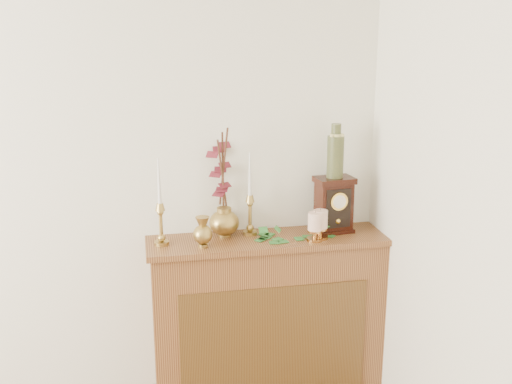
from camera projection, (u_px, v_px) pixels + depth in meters
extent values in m
cube|color=brown|center=(268.00, 323.00, 3.18)|extent=(1.20, 0.30, 0.90)
cube|color=brown|center=(274.00, 344.00, 3.05)|extent=(0.96, 0.01, 0.63)
cube|color=brown|center=(268.00, 240.00, 3.06)|extent=(1.24, 0.34, 0.03)
cylinder|color=#B49B48|center=(162.00, 243.00, 2.94)|extent=(0.07, 0.07, 0.02)
sphere|color=#B49B48|center=(161.00, 238.00, 2.94)|extent=(0.04, 0.04, 0.04)
cylinder|color=#B49B48|center=(161.00, 226.00, 2.92)|extent=(0.02, 0.02, 0.13)
sphere|color=#B49B48|center=(160.00, 212.00, 2.90)|extent=(0.03, 0.03, 0.03)
cone|color=#B49B48|center=(160.00, 207.00, 2.90)|extent=(0.05, 0.05, 0.04)
cone|color=silver|center=(159.00, 182.00, 2.86)|extent=(0.02, 0.02, 0.23)
cylinder|color=#B49B48|center=(250.00, 233.00, 3.09)|extent=(0.07, 0.07, 0.02)
sphere|color=#B49B48|center=(250.00, 228.00, 3.09)|extent=(0.04, 0.04, 0.04)
cylinder|color=#B49B48|center=(250.00, 216.00, 3.07)|extent=(0.02, 0.02, 0.13)
sphere|color=#B49B48|center=(250.00, 204.00, 3.05)|extent=(0.03, 0.03, 0.03)
cone|color=#B49B48|center=(250.00, 199.00, 3.04)|extent=(0.05, 0.05, 0.04)
cone|color=silver|center=(250.00, 174.00, 3.01)|extent=(0.02, 0.02, 0.23)
cylinder|color=#B49B48|center=(203.00, 245.00, 2.91)|extent=(0.05, 0.05, 0.02)
sphere|color=#B49B48|center=(203.00, 234.00, 2.90)|extent=(0.10, 0.10, 0.10)
cone|color=#B49B48|center=(202.00, 222.00, 2.88)|extent=(0.07, 0.07, 0.05)
cylinder|color=#B49B48|center=(224.00, 235.00, 3.07)|extent=(0.07, 0.07, 0.01)
ellipsoid|color=#B49B48|center=(224.00, 223.00, 3.06)|extent=(0.15, 0.15, 0.13)
cylinder|color=#B49B48|center=(224.00, 210.00, 3.04)|extent=(0.07, 0.07, 0.03)
cylinder|color=#472819|center=(222.00, 174.00, 3.00)|extent=(0.06, 0.09, 0.37)
cylinder|color=#472819|center=(223.00, 171.00, 3.00)|extent=(0.02, 0.08, 0.40)
cylinder|color=#472819|center=(224.00, 168.00, 2.99)|extent=(0.04, 0.14, 0.42)
cylinder|color=#B88140|center=(315.00, 239.00, 3.00)|extent=(0.08, 0.08, 0.01)
cylinder|color=#B88140|center=(315.00, 235.00, 3.00)|extent=(0.02, 0.02, 0.04)
cylinder|color=#B88140|center=(315.00, 231.00, 2.99)|extent=(0.08, 0.08, 0.01)
cylinder|color=#FFF0C7|center=(315.00, 221.00, 2.98)|extent=(0.07, 0.07, 0.09)
cylinder|color=#472819|center=(315.00, 212.00, 2.97)|extent=(0.00, 0.00, 0.01)
cylinder|color=#B88140|center=(320.00, 237.00, 3.03)|extent=(0.08, 0.08, 0.01)
cylinder|color=#B88140|center=(320.00, 233.00, 3.03)|extent=(0.02, 0.02, 0.04)
cylinder|color=#B88140|center=(320.00, 229.00, 3.02)|extent=(0.08, 0.08, 0.01)
cylinder|color=#FFF0C7|center=(320.00, 219.00, 3.01)|extent=(0.07, 0.07, 0.09)
cylinder|color=#472819|center=(321.00, 209.00, 3.00)|extent=(0.00, 0.00, 0.01)
cube|color=#2D722B|center=(309.00, 241.00, 2.99)|extent=(0.06, 0.05, 0.00)
cube|color=#2D722B|center=(281.00, 239.00, 3.02)|extent=(0.06, 0.06, 0.00)
cube|color=#2D722B|center=(334.00, 233.00, 3.10)|extent=(0.06, 0.06, 0.00)
cube|color=#2D722B|center=(280.00, 242.00, 2.98)|extent=(0.06, 0.06, 0.00)
cube|color=#2D722B|center=(305.00, 232.00, 3.12)|extent=(0.06, 0.06, 0.00)
cube|color=#2D722B|center=(287.00, 240.00, 3.01)|extent=(0.06, 0.06, 0.00)
cube|color=#2D722B|center=(302.00, 240.00, 3.00)|extent=(0.06, 0.06, 0.00)
cube|color=#2D722B|center=(293.00, 233.00, 3.10)|extent=(0.06, 0.06, 0.00)
cube|color=#2D722B|center=(267.00, 236.00, 3.05)|extent=(0.05, 0.04, 0.00)
cube|color=#2D722B|center=(326.00, 236.00, 3.05)|extent=(0.05, 0.06, 0.00)
cube|color=#2D722B|center=(310.00, 238.00, 3.04)|extent=(0.06, 0.05, 0.00)
cube|color=#2D722B|center=(276.00, 239.00, 3.02)|extent=(0.05, 0.05, 0.00)
cube|color=#2D722B|center=(258.00, 240.00, 3.01)|extent=(0.06, 0.06, 0.00)
cube|color=#2D722B|center=(326.00, 239.00, 3.01)|extent=(0.05, 0.04, 0.00)
cube|color=#2D722B|center=(263.00, 230.00, 3.01)|extent=(0.05, 0.03, 0.03)
cube|color=#2D722B|center=(278.00, 229.00, 2.96)|extent=(0.05, 0.04, 0.03)
cube|color=#2D722B|center=(325.00, 225.00, 3.06)|extent=(0.03, 0.05, 0.03)
cube|color=black|center=(333.00, 229.00, 3.14)|extent=(0.21, 0.16, 0.02)
cube|color=black|center=(334.00, 206.00, 3.11)|extent=(0.19, 0.14, 0.25)
cube|color=black|center=(334.00, 180.00, 3.07)|extent=(0.21, 0.16, 0.03)
cube|color=black|center=(338.00, 209.00, 3.05)|extent=(0.14, 0.02, 0.20)
cylinder|color=gold|center=(339.00, 202.00, 3.04)|extent=(0.09, 0.02, 0.09)
cylinder|color=silver|center=(339.00, 202.00, 3.04)|extent=(0.07, 0.01, 0.07)
sphere|color=gold|center=(338.00, 221.00, 3.08)|extent=(0.03, 0.03, 0.03)
cylinder|color=#172F23|center=(335.00, 157.00, 3.04)|extent=(0.09, 0.09, 0.21)
cylinder|color=#172F23|center=(336.00, 131.00, 3.01)|extent=(0.05, 0.05, 0.07)
cylinder|color=#DBCF7E|center=(336.00, 135.00, 3.01)|extent=(0.06, 0.06, 0.02)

